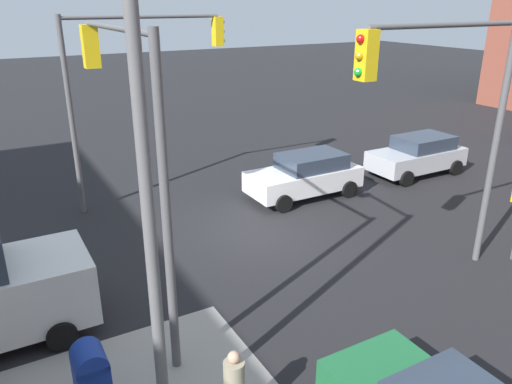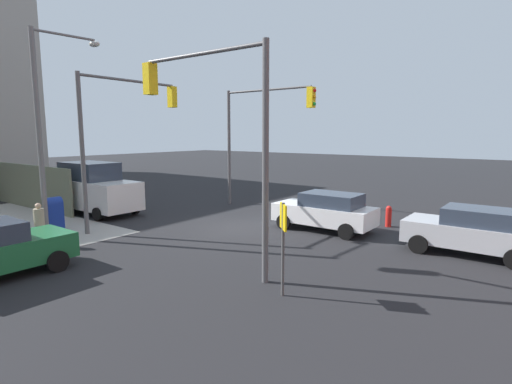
{
  "view_description": "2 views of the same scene",
  "coord_description": "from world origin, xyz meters",
  "px_view_note": "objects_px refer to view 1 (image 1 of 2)",
  "views": [
    {
      "loc": [
        7.1,
        12.39,
        6.87
      ],
      "look_at": [
        1.0,
        1.54,
        2.09
      ],
      "focal_mm": 35.0,
      "sensor_mm": 36.0,
      "label": 1
    },
    {
      "loc": [
        -10.66,
        13.15,
        4.09
      ],
      "look_at": [
        -0.69,
        -0.17,
        1.65
      ],
      "focal_mm": 28.0,
      "sensor_mm": 36.0,
      "label": 2
    }
  ],
  "objects_px": {
    "traffic_signal_ne_corner": "(129,121)",
    "traffic_signal_nw_corner": "(452,104)",
    "sedan_white": "(306,175)",
    "street_lamp_corner": "(139,159)",
    "coupe_silver": "(418,155)",
    "fire_hydrant": "(312,161)",
    "mailbox_blue": "(92,379)",
    "traffic_signal_se_corner": "(134,72)"
  },
  "relations": [
    {
      "from": "street_lamp_corner",
      "to": "traffic_signal_nw_corner",
      "type": "bearing_deg",
      "value": -173.17
    },
    {
      "from": "traffic_signal_se_corner",
      "to": "traffic_signal_ne_corner",
      "type": "xyz_separation_m",
      "value": [
        2.18,
        7.05,
        -0.03
      ]
    },
    {
      "from": "traffic_signal_nw_corner",
      "to": "coupe_silver",
      "type": "height_order",
      "value": "traffic_signal_nw_corner"
    },
    {
      "from": "fire_hydrant",
      "to": "traffic_signal_ne_corner",
      "type": "bearing_deg",
      "value": 35.39
    },
    {
      "from": "street_lamp_corner",
      "to": "coupe_silver",
      "type": "xyz_separation_m",
      "value": [
        -13.82,
        -7.2,
        -3.86
      ]
    },
    {
      "from": "mailbox_blue",
      "to": "sedan_white",
      "type": "height_order",
      "value": "sedan_white"
    },
    {
      "from": "traffic_signal_nw_corner",
      "to": "sedan_white",
      "type": "bearing_deg",
      "value": -93.97
    },
    {
      "from": "traffic_signal_se_corner",
      "to": "fire_hydrant",
      "type": "relative_size",
      "value": 6.91
    },
    {
      "from": "traffic_signal_se_corner",
      "to": "street_lamp_corner",
      "type": "distance_m",
      "value": 10.33
    },
    {
      "from": "traffic_signal_se_corner",
      "to": "sedan_white",
      "type": "xyz_separation_m",
      "value": [
        -5.39,
        2.56,
        -3.8
      ]
    },
    {
      "from": "street_lamp_corner",
      "to": "mailbox_blue",
      "type": "relative_size",
      "value": 5.59
    },
    {
      "from": "coupe_silver",
      "to": "sedan_white",
      "type": "distance_m",
      "value": 5.59
    },
    {
      "from": "traffic_signal_nw_corner",
      "to": "mailbox_blue",
      "type": "bearing_deg",
      "value": 3.24
    },
    {
      "from": "traffic_signal_ne_corner",
      "to": "mailbox_blue",
      "type": "xyz_separation_m",
      "value": [
        1.7,
        2.45,
        -3.85
      ]
    },
    {
      "from": "traffic_signal_nw_corner",
      "to": "traffic_signal_se_corner",
      "type": "relative_size",
      "value": 1.0
    },
    {
      "from": "traffic_signal_nw_corner",
      "to": "coupe_silver",
      "type": "bearing_deg",
      "value": -133.91
    },
    {
      "from": "traffic_signal_ne_corner",
      "to": "coupe_silver",
      "type": "relative_size",
      "value": 1.57
    },
    {
      "from": "street_lamp_corner",
      "to": "sedan_white",
      "type": "xyz_separation_m",
      "value": [
        -8.23,
        -7.37,
        -3.86
      ]
    },
    {
      "from": "traffic_signal_nw_corner",
      "to": "traffic_signal_ne_corner",
      "type": "distance_m",
      "value": 7.38
    },
    {
      "from": "traffic_signal_ne_corner",
      "to": "coupe_silver",
      "type": "distance_m",
      "value": 14.35
    },
    {
      "from": "traffic_signal_se_corner",
      "to": "street_lamp_corner",
      "type": "xyz_separation_m",
      "value": [
        2.84,
        9.93,
        0.06
      ]
    },
    {
      "from": "coupe_silver",
      "to": "fire_hydrant",
      "type": "bearing_deg",
      "value": -33.62
    },
    {
      "from": "mailbox_blue",
      "to": "traffic_signal_ne_corner",
      "type": "bearing_deg",
      "value": -124.74
    },
    {
      "from": "traffic_signal_se_corner",
      "to": "sedan_white",
      "type": "relative_size",
      "value": 1.53
    },
    {
      "from": "traffic_signal_ne_corner",
      "to": "traffic_signal_nw_corner",
      "type": "bearing_deg",
      "value": 164.67
    },
    {
      "from": "fire_hydrant",
      "to": "sedan_white",
      "type": "distance_m",
      "value": 2.99
    },
    {
      "from": "mailbox_blue",
      "to": "coupe_silver",
      "type": "relative_size",
      "value": 0.34
    },
    {
      "from": "sedan_white",
      "to": "street_lamp_corner",
      "type": "bearing_deg",
      "value": 41.86
    },
    {
      "from": "traffic_signal_nw_corner",
      "to": "fire_hydrant",
      "type": "distance_m",
      "value": 9.91
    },
    {
      "from": "street_lamp_corner",
      "to": "fire_hydrant",
      "type": "bearing_deg",
      "value": -136.54
    },
    {
      "from": "traffic_signal_nw_corner",
      "to": "mailbox_blue",
      "type": "relative_size",
      "value": 4.55
    },
    {
      "from": "mailbox_blue",
      "to": "coupe_silver",
      "type": "distance_m",
      "value": 16.33
    },
    {
      "from": "street_lamp_corner",
      "to": "coupe_silver",
      "type": "bearing_deg",
      "value": -152.47
    },
    {
      "from": "traffic_signal_nw_corner",
      "to": "traffic_signal_ne_corner",
      "type": "relative_size",
      "value": 1.0
    },
    {
      "from": "traffic_signal_nw_corner",
      "to": "coupe_silver",
      "type": "relative_size",
      "value": 1.57
    },
    {
      "from": "fire_hydrant",
      "to": "mailbox_blue",
      "type": "bearing_deg",
      "value": 39.4
    },
    {
      "from": "street_lamp_corner",
      "to": "coupe_silver",
      "type": "distance_m",
      "value": 16.05
    },
    {
      "from": "fire_hydrant",
      "to": "coupe_silver",
      "type": "bearing_deg",
      "value": 146.38
    },
    {
      "from": "fire_hydrant",
      "to": "traffic_signal_nw_corner",
      "type": "bearing_deg",
      "value": 74.7
    },
    {
      "from": "street_lamp_corner",
      "to": "mailbox_blue",
      "type": "bearing_deg",
      "value": -22.65
    },
    {
      "from": "fire_hydrant",
      "to": "coupe_silver",
      "type": "xyz_separation_m",
      "value": [
        -3.66,
        2.43,
        0.36
      ]
    },
    {
      "from": "fire_hydrant",
      "to": "street_lamp_corner",
      "type": "bearing_deg",
      "value": 43.46
    }
  ]
}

